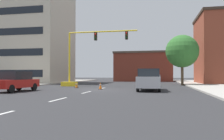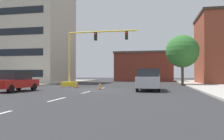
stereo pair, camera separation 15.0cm
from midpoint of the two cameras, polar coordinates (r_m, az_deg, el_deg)
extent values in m
plane|color=#2D2D30|center=(22.00, -3.89, -4.98)|extent=(160.00, 160.00, 0.00)
cube|color=#9E998E|center=(34.42, -20.52, -3.39)|extent=(6.00, 56.00, 0.14)
cube|color=#B2ADA3|center=(29.93, 24.21, -3.72)|extent=(6.00, 56.00, 0.14)
cube|color=silver|center=(14.02, -13.22, -7.15)|extent=(0.16, 2.40, 0.01)
cube|color=silver|center=(19.13, -6.29, -5.54)|extent=(0.16, 2.40, 0.01)
cube|color=silver|center=(24.42, -2.33, -4.58)|extent=(0.16, 2.40, 0.01)
cube|color=beige|center=(43.90, -19.43, 7.72)|extent=(12.94, 10.89, 16.34)
cube|color=black|center=(38.80, -23.65, -0.79)|extent=(10.61, 0.06, 1.10)
cube|color=black|center=(38.95, -23.62, 4.02)|extent=(10.61, 0.06, 1.10)
cube|color=black|center=(39.37, -23.58, 8.77)|extent=(10.61, 0.06, 1.10)
cube|color=black|center=(40.05, -23.54, 13.38)|extent=(10.61, 0.06, 1.10)
cube|color=brown|center=(50.19, 8.08, 0.57)|extent=(12.05, 7.16, 5.88)
cube|color=#4C4238|center=(50.38, 8.07, 4.14)|extent=(12.35, 7.46, 0.40)
cube|color=black|center=(46.57, 7.82, -1.56)|extent=(1.10, 0.06, 2.20)
cube|color=yellow|center=(29.36, -10.44, -3.45)|extent=(1.80, 1.20, 0.55)
cylinder|color=yellow|center=(29.41, -10.42, 3.13)|extent=(0.20, 0.20, 6.20)
cylinder|color=yellow|center=(28.50, -2.27, 9.54)|extent=(8.57, 0.16, 0.16)
cube|color=black|center=(28.62, -3.95, 8.33)|extent=(0.32, 0.36, 0.95)
sphere|color=red|center=(28.48, -4.05, 8.94)|extent=(0.20, 0.20, 0.20)
sphere|color=#38280A|center=(28.44, -4.06, 8.38)|extent=(0.20, 0.20, 0.20)
sphere|color=black|center=(28.39, -4.06, 7.82)|extent=(0.20, 0.20, 0.20)
cube|color=black|center=(27.85, 3.80, 8.59)|extent=(0.32, 0.36, 0.95)
sphere|color=red|center=(27.72, 3.75, 9.22)|extent=(0.20, 0.20, 0.20)
sphere|color=#38280A|center=(27.67, 3.75, 8.65)|extent=(0.20, 0.20, 0.20)
sphere|color=black|center=(27.62, 3.75, 8.07)|extent=(0.20, 0.20, 0.20)
cylinder|color=brown|center=(32.83, 17.29, -1.03)|extent=(0.36, 0.36, 2.99)
sphere|color=#33702D|center=(32.99, 17.26, 4.50)|extent=(4.50, 4.50, 4.50)
cube|color=#BCBCC1|center=(21.43, 9.40, -2.89)|extent=(2.04, 5.41, 0.95)
cube|color=#1E2328|center=(20.52, 9.28, -0.66)|extent=(1.85, 1.81, 0.70)
cube|color=#BCBCC1|center=(22.61, 9.52, -1.38)|extent=(2.02, 2.82, 0.16)
cylinder|color=black|center=(19.60, 11.80, -4.44)|extent=(0.23, 0.68, 0.68)
cylinder|color=black|center=(19.68, 6.54, -4.44)|extent=(0.23, 0.68, 0.68)
cylinder|color=black|center=(23.26, 11.82, -3.91)|extent=(0.23, 0.68, 0.68)
cylinder|color=black|center=(23.34, 7.39, -3.91)|extent=(0.23, 0.68, 0.68)
cube|color=#B21E19|center=(21.59, -22.86, -3.13)|extent=(2.20, 4.63, 0.70)
cube|color=#1E2328|center=(21.66, -22.69, -1.28)|extent=(1.88, 2.43, 0.70)
cylinder|color=black|center=(23.32, -22.09, -3.84)|extent=(0.27, 0.70, 0.68)
cylinder|color=black|center=(22.34, -18.75, -3.99)|extent=(0.27, 0.70, 0.68)
cylinder|color=black|center=(19.90, -23.79, -4.32)|extent=(0.27, 0.70, 0.68)
cube|color=black|center=(22.77, -2.80, -4.80)|extent=(0.36, 0.36, 0.04)
cone|color=orange|center=(22.75, -2.80, -3.91)|extent=(0.28, 0.28, 0.67)
cylinder|color=white|center=(22.75, -2.80, -3.71)|extent=(0.19, 0.19, 0.08)
cube|color=black|center=(25.65, -8.72, -4.37)|extent=(0.36, 0.36, 0.04)
cone|color=orange|center=(25.64, -8.72, -3.64)|extent=(0.28, 0.28, 0.61)
cylinder|color=white|center=(25.63, -8.72, -3.48)|extent=(0.19, 0.19, 0.08)
camera|label=1|loc=(0.07, -89.85, 0.00)|focal=36.65mm
camera|label=2|loc=(0.07, 90.15, 0.00)|focal=36.65mm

